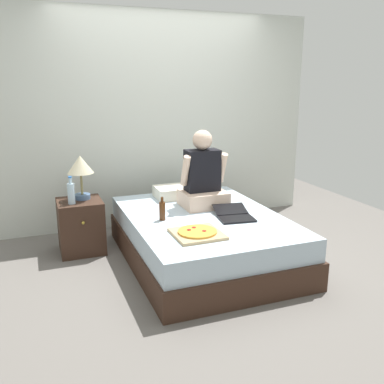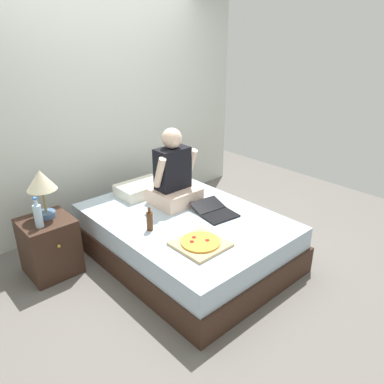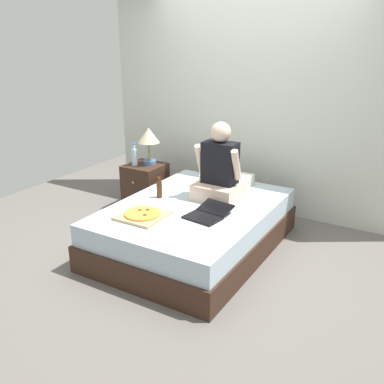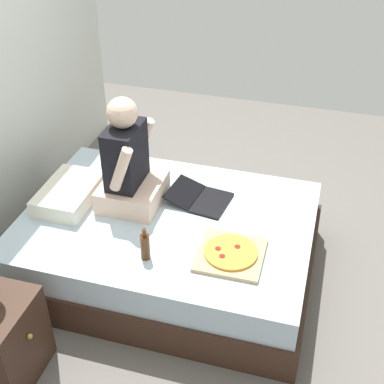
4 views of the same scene
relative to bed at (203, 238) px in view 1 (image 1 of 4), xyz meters
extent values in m
plane|color=#66605B|center=(0.00, 0.00, -0.23)|extent=(5.82, 5.82, 0.00)
cube|color=silver|center=(0.00, 1.35, 1.02)|extent=(3.82, 0.12, 2.50)
cube|color=#382319|center=(0.00, 0.00, -0.10)|extent=(1.44, 1.98, 0.26)
cube|color=silver|center=(0.00, 0.00, 0.13)|extent=(1.40, 1.92, 0.21)
cube|color=#382319|center=(-1.09, 0.65, 0.04)|extent=(0.44, 0.44, 0.54)
sphere|color=gold|center=(-1.09, 0.42, 0.15)|extent=(0.03, 0.03, 0.03)
cylinder|color=#4C6B93|center=(-1.05, 0.70, 0.34)|extent=(0.16, 0.16, 0.05)
cylinder|color=olive|center=(-1.05, 0.70, 0.48)|extent=(0.02, 0.02, 0.22)
cone|color=beige|center=(-1.05, 0.70, 0.68)|extent=(0.26, 0.26, 0.18)
cylinder|color=silver|center=(-1.17, 0.56, 0.42)|extent=(0.07, 0.07, 0.20)
cylinder|color=silver|center=(-1.17, 0.56, 0.55)|extent=(0.03, 0.03, 0.06)
cylinder|color=blue|center=(-1.17, 0.56, 0.58)|extent=(0.04, 0.03, 0.02)
cube|color=silver|center=(0.00, 0.71, 0.29)|extent=(0.52, 0.34, 0.12)
cube|color=beige|center=(0.11, 0.28, 0.31)|extent=(0.44, 0.40, 0.16)
cube|color=black|center=(0.11, 0.31, 0.60)|extent=(0.34, 0.20, 0.42)
sphere|color=beige|center=(0.11, 0.31, 0.91)|extent=(0.20, 0.20, 0.20)
cylinder|color=beige|center=(-0.09, 0.26, 0.63)|extent=(0.07, 0.18, 0.32)
cylinder|color=beige|center=(0.31, 0.26, 0.63)|extent=(0.07, 0.18, 0.32)
cube|color=black|center=(0.23, -0.25, 0.24)|extent=(0.35, 0.26, 0.02)
cube|color=black|center=(0.26, -0.04, 0.28)|extent=(0.34, 0.24, 0.06)
cube|color=tan|center=(-0.26, -0.49, 0.25)|extent=(0.40, 0.40, 0.03)
cylinder|color=gold|center=(-0.26, -0.49, 0.27)|extent=(0.33, 0.33, 0.02)
cylinder|color=maroon|center=(-0.32, -0.45, 0.28)|extent=(0.04, 0.04, 0.00)
cylinder|color=maroon|center=(-0.21, -0.52, 0.28)|extent=(0.04, 0.04, 0.00)
cylinder|color=maroon|center=(-0.26, -0.41, 0.28)|extent=(0.04, 0.04, 0.00)
cylinder|color=#4C2811|center=(-0.41, 0.00, 0.32)|extent=(0.06, 0.06, 0.17)
cylinder|color=#4C2811|center=(-0.41, 0.00, 0.43)|extent=(0.03, 0.03, 0.05)
camera|label=1|loc=(-1.51, -3.63, 1.50)|focal=40.00mm
camera|label=2|loc=(-2.10, -2.42, 1.89)|focal=35.00mm
camera|label=3|loc=(1.97, -3.35, 1.80)|focal=40.00mm
camera|label=4|loc=(-2.67, -0.94, 2.43)|focal=50.00mm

